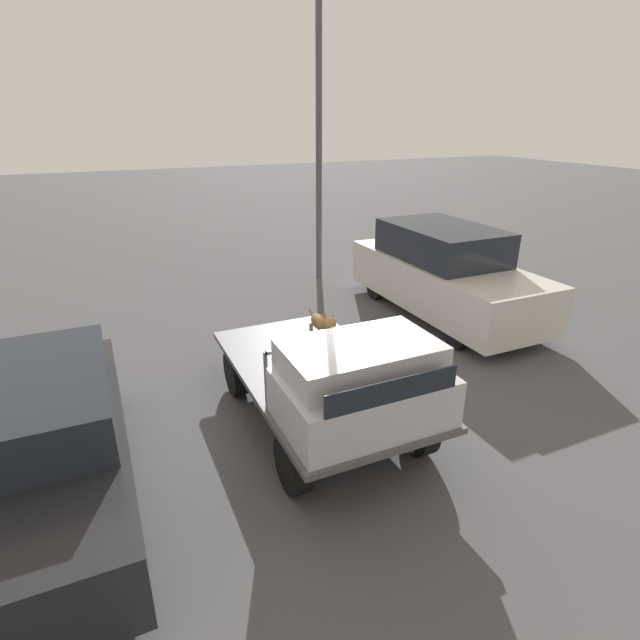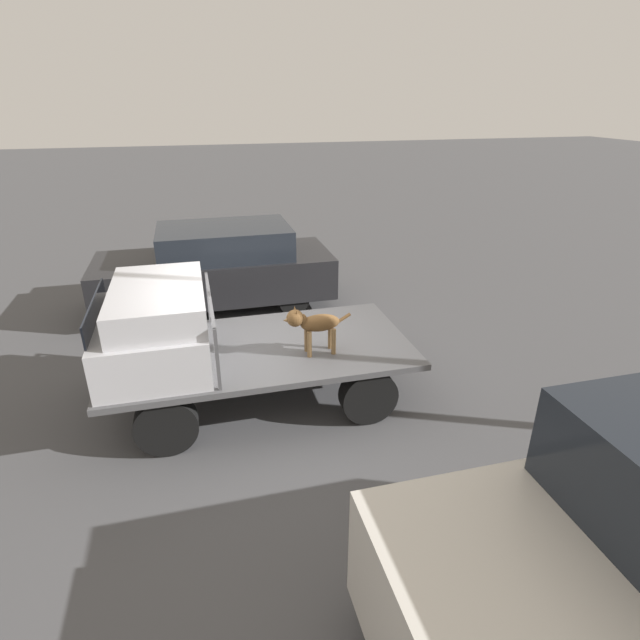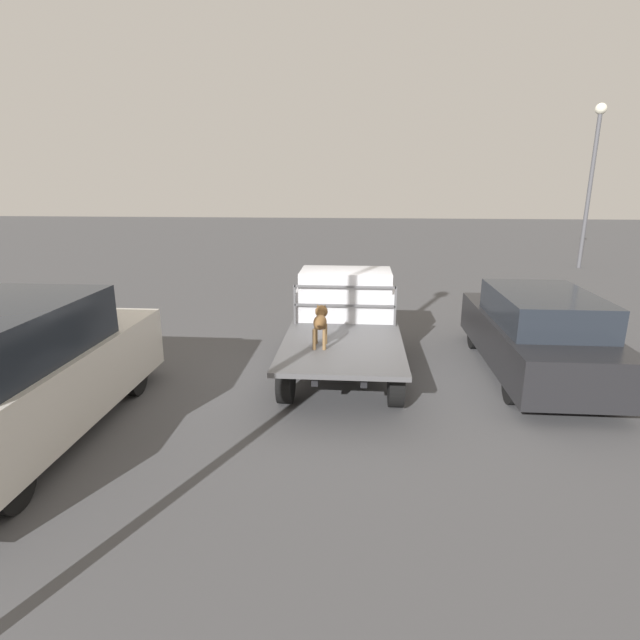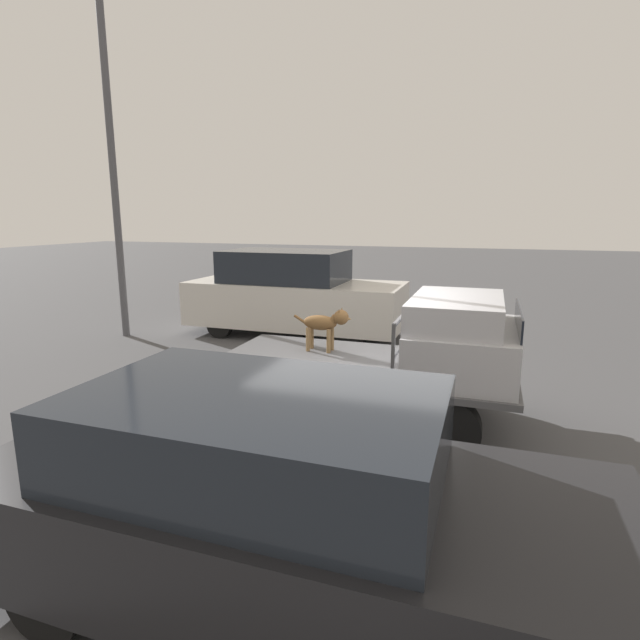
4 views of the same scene
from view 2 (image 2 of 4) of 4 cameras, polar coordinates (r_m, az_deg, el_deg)
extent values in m
plane|color=#474749|center=(7.17, -6.57, -8.67)|extent=(80.00, 80.00, 0.00)
cylinder|color=black|center=(6.22, -17.16, -11.38)|extent=(0.74, 0.24, 0.74)
cylinder|color=black|center=(7.74, -16.88, -3.84)|extent=(0.74, 0.24, 0.74)
cylinder|color=black|center=(6.50, 5.53, -8.59)|extent=(0.74, 0.24, 0.74)
cylinder|color=black|center=(7.97, 1.26, -1.88)|extent=(0.74, 0.24, 0.74)
cube|color=black|center=(6.54, -6.36, -5.74)|extent=(3.71, 0.10, 0.18)
cube|color=black|center=(7.18, -7.24, -2.88)|extent=(3.71, 0.10, 0.18)
cube|color=#4C4C4F|center=(6.79, -6.88, -3.28)|extent=(4.03, 2.10, 0.08)
cube|color=#B7B7BC|center=(6.63, -18.33, -1.86)|extent=(1.30, 1.98, 0.60)
cube|color=#B7B7BC|center=(6.44, -18.03, 2.10)|extent=(1.10, 1.82, 0.37)
cube|color=black|center=(6.56, -24.36, 0.96)|extent=(0.02, 1.62, 0.28)
cube|color=#4C4C4F|center=(5.70, -11.64, -4.49)|extent=(0.04, 0.04, 0.78)
cube|color=#4C4C4F|center=(7.46, -12.64, 2.50)|extent=(0.04, 0.04, 0.78)
cube|color=#4C4C4F|center=(6.43, -12.50, 2.45)|extent=(0.04, 1.94, 0.04)
cube|color=#4C4C4F|center=(6.57, -12.21, -0.53)|extent=(0.04, 1.94, 0.04)
cylinder|color=brown|center=(6.38, -1.21, -2.80)|extent=(0.06, 0.06, 0.35)
cylinder|color=brown|center=(6.53, -1.55, -2.16)|extent=(0.06, 0.06, 0.35)
cylinder|color=brown|center=(6.46, 1.57, -2.48)|extent=(0.06, 0.06, 0.35)
cylinder|color=brown|center=(6.60, 1.17, -1.85)|extent=(0.06, 0.06, 0.35)
ellipsoid|color=brown|center=(6.38, 0.00, -0.32)|extent=(0.52, 0.22, 0.22)
sphere|color=brown|center=(6.37, -1.24, -0.77)|extent=(0.10, 0.10, 0.10)
cylinder|color=brown|center=(6.31, -1.93, -0.02)|extent=(0.16, 0.12, 0.15)
sphere|color=brown|center=(6.27, -2.87, 0.21)|extent=(0.22, 0.22, 0.22)
cone|color=brown|center=(6.27, -3.70, -0.01)|extent=(0.12, 0.12, 0.12)
cone|color=brown|center=(6.18, -2.68, 0.79)|extent=(0.06, 0.08, 0.10)
cone|color=brown|center=(6.29, -2.90, 1.22)|extent=(0.06, 0.08, 0.10)
cylinder|color=brown|center=(6.45, 2.61, 0.14)|extent=(0.22, 0.04, 0.15)
cylinder|color=black|center=(9.54, -19.78, 0.73)|extent=(0.60, 0.20, 0.60)
cylinder|color=black|center=(10.96, -19.27, 3.82)|extent=(0.60, 0.20, 0.60)
cylinder|color=black|center=(9.64, -3.07, 2.44)|extent=(0.60, 0.20, 0.60)
cylinder|color=black|center=(11.05, -4.68, 5.29)|extent=(0.60, 0.20, 0.60)
cube|color=black|center=(10.08, -11.85, 5.04)|extent=(4.52, 1.80, 0.78)
cube|color=#1E232B|center=(9.90, -10.87, 8.86)|extent=(2.49, 1.62, 0.57)
cylinder|color=black|center=(4.75, 15.97, -25.94)|extent=(0.60, 0.20, 0.60)
camera|label=1|loc=(10.00, -48.44, 18.73)|focal=28.00mm
camera|label=3|loc=(11.32, 44.12, 16.02)|focal=28.00mm
camera|label=4|loc=(12.50, -19.41, 17.87)|focal=28.00mm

